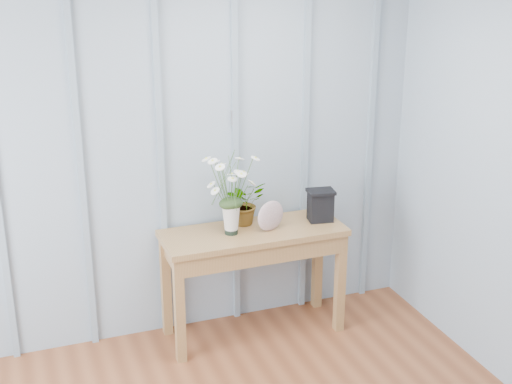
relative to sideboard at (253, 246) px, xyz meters
name	(u,v)px	position (x,y,z in m)	size (l,w,h in m)	color
room_shell	(166,77)	(-0.79, -1.08, 1.35)	(4.00, 4.50, 2.50)	#94A4B3
sideboard	(253,246)	(0.00, 0.00, 0.00)	(1.20, 0.45, 0.75)	olive
daisy_vase	(231,184)	(-0.15, 0.00, 0.45)	(0.38, 0.29, 0.54)	black
spider_plant	(244,203)	(-0.02, 0.13, 0.26)	(0.26, 0.23, 0.29)	#1E3316
felt_disc_vessel	(271,216)	(0.10, -0.04, 0.22)	(0.20, 0.06, 0.20)	#8A5465
carved_box	(320,205)	(0.48, 0.00, 0.23)	(0.20, 0.16, 0.22)	black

